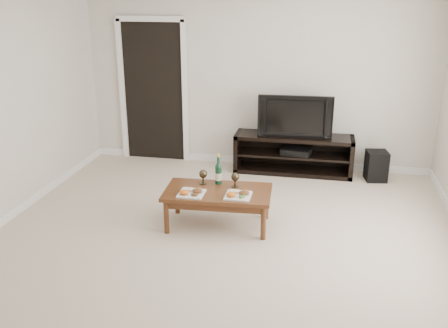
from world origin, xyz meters
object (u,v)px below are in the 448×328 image
media_console (293,154)px  television (295,115)px  coffee_table (218,208)px  subwoofer (376,166)px

media_console → television: television is taller
media_console → television: bearing=0.0°
media_console → coffee_table: media_console is taller
subwoofer → coffee_table: size_ratio=0.36×
media_console → subwoofer: 1.14m
television → subwoofer: size_ratio=2.47×
television → subwoofer: (1.14, -0.08, -0.64)m
media_console → subwoofer: (1.14, -0.08, -0.07)m
media_console → coffee_table: (-0.70, -1.87, -0.07)m
media_console → coffee_table: bearing=-110.6°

